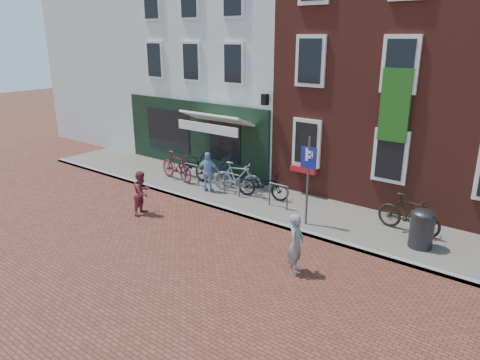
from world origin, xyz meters
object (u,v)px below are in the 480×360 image
Objects in this scene: bicycle_0 at (192,165)px; bicycle_1 at (177,166)px; woman at (296,244)px; bicycle_4 at (263,184)px; parking_sign at (308,170)px; bicycle_2 at (215,171)px; bicycle_3 at (237,177)px; boy at (142,193)px; cafe_person at (208,172)px; bicycle_5 at (409,214)px; litter_bin at (422,226)px.

bicycle_0 is 0.65m from bicycle_1.
bicycle_0 is at bearing 49.44° from woman.
parking_sign is at bearing -126.30° from bicycle_4.
woman is at bearing -105.65° from bicycle_1.
woman is at bearing -123.95° from bicycle_2.
bicycle_3 is at bearing -75.30° from bicycle_1.
boy is at bearing 178.51° from bicycle_2.
boy reaches higher than bicycle_4.
boy is 0.99× the size of cafe_person.
bicycle_3 is at bearing -101.07° from bicycle_2.
bicycle_1 is at bearing 99.27° from bicycle_5.
bicycle_0 is at bearing -17.06° from bicycle_1.
litter_bin reaches higher than bicycle_1.
bicycle_0 is 1.03× the size of bicycle_1.
boy is 2.82m from cafe_person.
bicycle_5 is (5.00, 0.26, 0.06)m from bicycle_4.
parking_sign is 1.87× the size of boy.
woman reaches higher than bicycle_1.
parking_sign is 1.45× the size of bicycle_3.
parking_sign is 5.08m from bicycle_2.
cafe_person reaches higher than bicycle_4.
parking_sign is 6.43m from bicycle_1.
litter_bin is at bearing 157.55° from cafe_person.
bicycle_1 and bicycle_5 have the same top height.
parking_sign is 5.44m from boy.
parking_sign reaches higher than litter_bin.
litter_bin is 0.60× the size of bicycle_2.
cafe_person reaches higher than litter_bin.
woman is (1.18, -2.57, -1.06)m from parking_sign.
woman reaches higher than bicycle_0.
boy is at bearing 132.96° from bicycle_4.
cafe_person is 1.93m from bicycle_1.
parking_sign is (-3.25, -0.57, 1.13)m from litter_bin.
litter_bin is 0.80× the size of boy.
bicycle_5 reaches higher than bicycle_2.
cafe_person is 0.77× the size of bicycle_0.
bicycle_3 is (2.81, 0.34, 0.00)m from bicycle_1.
woman is 0.82× the size of bicycle_1.
parking_sign is at bearing 150.87° from cafe_person.
bicycle_1 is at bearing 179.32° from litter_bin.
litter_bin is at bearing -110.08° from bicycle_3.
cafe_person reaches higher than bicycle_1.
bicycle_5 is at bearing -77.98° from bicycle_1.
boy is at bearing -160.06° from litter_bin.
bicycle_0 is 2.55m from bicycle_3.
bicycle_4 is at bearing 98.01° from bicycle_5.
woman is 0.82× the size of bicycle_3.
bicycle_1 is at bearing 167.44° from bicycle_0.
parking_sign is at bearing 121.81° from bicycle_5.
bicycle_0 is at bearing 4.04° from boy.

